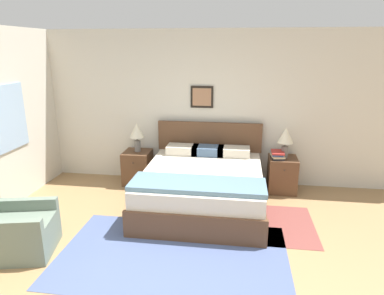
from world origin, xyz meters
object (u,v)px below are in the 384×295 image
Objects in this scene: table_lamp_near_window at (137,132)px; table_lamp_by_door at (286,137)px; bed at (203,186)px; nightstand_near_window at (138,167)px; armchair at (13,231)px; nightstand_by_door at (282,174)px.

table_lamp_near_window and table_lamp_by_door have the same top height.
table_lamp_by_door is at bearing 31.66° from bed.
nightstand_near_window is at bearing -147.22° from table_lamp_near_window.
armchair is 1.86× the size of table_lamp_near_window.
table_lamp_near_window is at bearing 180.00° from table_lamp_by_door.
nightstand_by_door is 2.53m from table_lamp_near_window.
bed is 3.52× the size of nightstand_near_window.
nightstand_by_door is at bearing 0.00° from nightstand_near_window.
armchair is at bearing -143.19° from bed.
armchair is at bearing -145.08° from nightstand_by_door.
armchair is 3.98m from nightstand_by_door.
nightstand_by_door is at bearing 112.09° from armchair.
nightstand_near_window is 2.47m from nightstand_by_door.
armchair reaches higher than nightstand_by_door.
bed is 2.54m from armchair.
table_lamp_near_window is at bearing 147.85° from bed.
nightstand_near_window is 0.63m from table_lamp_near_window.
armchair is 2.41m from nightstand_near_window.
bed reaches higher than armchair.
nightstand_near_window is at bearing -179.81° from table_lamp_by_door.
bed is at bearing -31.62° from nightstand_near_window.
table_lamp_by_door is (0.01, 0.01, 0.63)m from nightstand_by_door.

